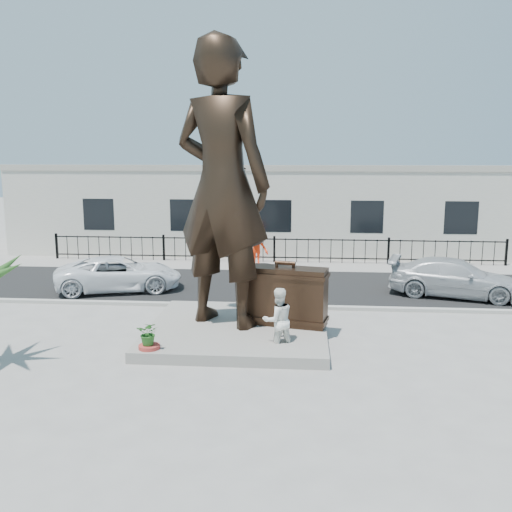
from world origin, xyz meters
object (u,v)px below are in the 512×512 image
(statue, at_px, (222,185))
(suitcase, at_px, (285,296))
(tourist, at_px, (278,320))
(car_white, at_px, (119,274))

(statue, distance_m, suitcase, 3.74)
(statue, relative_size, tourist, 4.62)
(car_white, bearing_deg, tourist, -150.87)
(tourist, bearing_deg, suitcase, -118.26)
(statue, bearing_deg, suitcase, -155.76)
(suitcase, bearing_deg, tourist, -82.10)
(suitcase, distance_m, tourist, 1.59)
(suitcase, height_order, tourist, suitcase)
(suitcase, bearing_deg, car_white, 156.48)
(statue, relative_size, car_white, 1.73)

